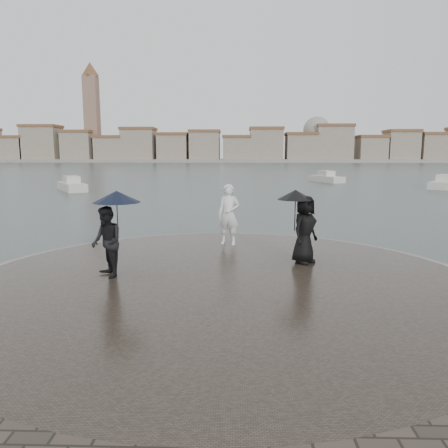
{
  "coord_description": "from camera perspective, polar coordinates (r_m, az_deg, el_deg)",
  "views": [
    {
      "loc": [
        0.34,
        -6.35,
        3.25
      ],
      "look_at": [
        0.0,
        4.8,
        1.45
      ],
      "focal_mm": 35.0,
      "sensor_mm": 36.0,
      "label": 1
    }
  ],
  "objects": [
    {
      "name": "ground",
      "position": [
        7.14,
        -1.24,
        -17.91
      ],
      "size": [
        400.0,
        400.0,
        0.0
      ],
      "primitive_type": "plane",
      "color": "#2B3835",
      "rests_on": "ground"
    },
    {
      "name": "kerb_ring",
      "position": [
        10.33,
        -0.22,
        -8.24
      ],
      "size": [
        12.5,
        12.5,
        0.32
      ],
      "primitive_type": "cylinder",
      "color": "gray",
      "rests_on": "ground"
    },
    {
      "name": "quay_tip",
      "position": [
        10.32,
        -0.22,
        -8.13
      ],
      "size": [
        11.9,
        11.9,
        0.36
      ],
      "primitive_type": "cylinder",
      "color": "#2D261E",
      "rests_on": "ground"
    },
    {
      "name": "statue",
      "position": [
        13.93,
        0.62,
        1.25
      ],
      "size": [
        0.8,
        0.62,
        1.94
      ],
      "primitive_type": "imported",
      "rotation": [
        0.0,
        0.0,
        -0.24
      ],
      "color": "white",
      "rests_on": "quay_tip"
    },
    {
      "name": "visitor_left",
      "position": [
        10.56,
        -14.73,
        -0.62
      ],
      "size": [
        1.31,
        1.18,
        2.04
      ],
      "color": "black",
      "rests_on": "quay_tip"
    },
    {
      "name": "visitor_right",
      "position": [
        11.73,
        10.22,
        0.27
      ],
      "size": [
        1.25,
        1.12,
        1.95
      ],
      "color": "black",
      "rests_on": "quay_tip"
    },
    {
      "name": "far_skyline",
      "position": [
        167.21,
        -0.52,
        9.97
      ],
      "size": [
        260.0,
        20.0,
        37.0
      ],
      "color": "gray",
      "rests_on": "ground"
    },
    {
      "name": "boats",
      "position": [
        44.39,
        8.38,
        5.36
      ],
      "size": [
        38.96,
        18.48,
        1.5
      ],
      "color": "beige",
      "rests_on": "ground"
    }
  ]
}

